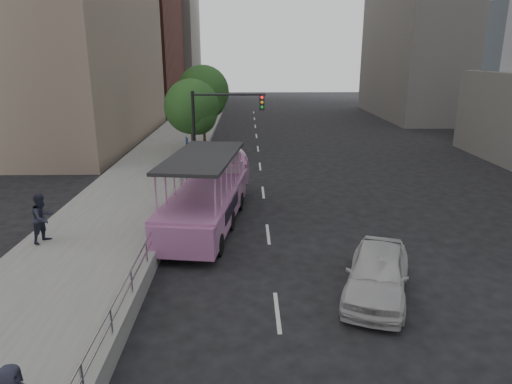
{
  "coord_description": "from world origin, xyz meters",
  "views": [
    {
      "loc": [
        0.16,
        -13.58,
        7.1
      ],
      "look_at": [
        0.47,
        2.39,
        2.31
      ],
      "focal_mm": 32.0,
      "sensor_mm": 36.0,
      "label": 1
    }
  ],
  "objects": [
    {
      "name": "midrise_brick",
      "position": [
        -18.0,
        48.0,
        13.0
      ],
      "size": [
        18.0,
        16.0,
        26.0
      ],
      "primitive_type": "cube",
      "color": "brown",
      "rests_on": "ground"
    },
    {
      "name": "parking_sign",
      "position": [
        -2.99,
        10.0,
        1.87
      ],
      "size": [
        0.22,
        0.66,
        3.02
      ],
      "color": "black",
      "rests_on": "ground"
    },
    {
      "name": "ground",
      "position": [
        0.0,
        0.0,
        0.0
      ],
      "size": [
        160.0,
        160.0,
        0.0
      ],
      "primitive_type": "plane",
      "color": "black"
    },
    {
      "name": "car",
      "position": [
        4.1,
        -1.09,
        0.76
      ],
      "size": [
        3.21,
        4.8,
        1.52
      ],
      "primitive_type": "imported",
      "rotation": [
        0.0,
        0.0,
        -0.35
      ],
      "color": "silver",
      "rests_on": "ground"
    },
    {
      "name": "guardrail",
      "position": [
        -3.12,
        2.0,
        1.14
      ],
      "size": [
        0.07,
        22.0,
        0.71
      ],
      "color": "silver",
      "rests_on": "kerb_wall"
    },
    {
      "name": "pedestrian_mid",
      "position": [
        -7.55,
        2.68,
        1.25
      ],
      "size": [
        1.01,
        1.12,
        1.9
      ],
      "primitive_type": "imported",
      "rotation": [
        0.0,
        0.0,
        1.18
      ],
      "color": "#252837",
      "rests_on": "sidewalk"
    },
    {
      "name": "duck_boat",
      "position": [
        -1.48,
        5.78,
        1.21
      ],
      "size": [
        3.62,
        10.0,
        3.25
      ],
      "color": "black",
      "rests_on": "ground"
    },
    {
      "name": "street_tree_far",
      "position": [
        -3.1,
        21.93,
        4.31
      ],
      "size": [
        3.97,
        3.97,
        6.45
      ],
      "color": "#3C2C1B",
      "rests_on": "ground"
    },
    {
      "name": "midrise_stone_b",
      "position": [
        -16.0,
        64.0,
        10.0
      ],
      "size": [
        16.0,
        14.0,
        20.0
      ],
      "primitive_type": "cube",
      "color": "slate",
      "rests_on": "ground"
    },
    {
      "name": "traffic_signal",
      "position": [
        -1.7,
        12.5,
        3.5
      ],
      "size": [
        4.2,
        0.32,
        5.2
      ],
      "color": "black",
      "rests_on": "ground"
    },
    {
      "name": "kerb_wall",
      "position": [
        -3.12,
        2.0,
        0.48
      ],
      "size": [
        0.24,
        30.0,
        0.36
      ],
      "primitive_type": "cube",
      "color": "gray",
      "rests_on": "sidewalk"
    },
    {
      "name": "sidewalk",
      "position": [
        -5.75,
        10.0,
        0.15
      ],
      "size": [
        5.5,
        80.0,
        0.3
      ],
      "primitive_type": "cube",
      "color": "#9B9B96",
      "rests_on": "ground"
    },
    {
      "name": "street_tree_near",
      "position": [
        -3.3,
        15.93,
        3.82
      ],
      "size": [
        3.52,
        3.52,
        5.72
      ],
      "color": "#3C2C1B",
      "rests_on": "ground"
    }
  ]
}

